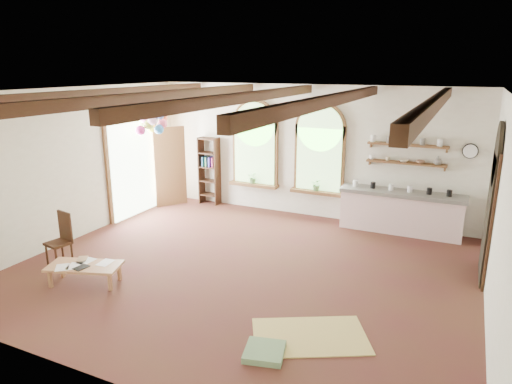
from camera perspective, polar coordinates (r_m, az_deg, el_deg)
The scene contains 27 objects.
floor at distance 8.55m, azimuth -1.42°, elevation -9.49°, with size 8.00×8.00×0.00m, color #4E2320.
ceiling_beams at distance 7.77m, azimuth -1.57°, elevation 11.72°, with size 6.20×6.80×0.18m, color #382312, non-canonical shape.
window_left at distance 11.62m, azimuth -0.14°, elevation 5.67°, with size 1.30×0.28×2.20m.
window_right at distance 11.01m, azimuth 7.93°, elevation 4.98°, with size 1.30×0.28×2.20m.
left_doorway at distance 11.72m, azimuth -14.98°, elevation 2.83°, with size 0.10×1.90×2.50m, color brown.
right_doorway at distance 8.81m, azimuth 27.07°, elevation -2.82°, with size 0.10×1.30×2.40m, color black.
kitchen_counter at distance 10.67m, azimuth 17.63°, elevation -2.35°, with size 2.68×0.62×0.94m.
wall_shelf_lower at distance 10.58m, azimuth 18.24°, elevation 3.47°, with size 1.70×0.24×0.04m, color brown.
wall_shelf_upper at distance 10.51m, azimuth 18.42°, elevation 5.60°, with size 1.70×0.24×0.04m, color brown.
wall_clock at distance 10.52m, azimuth 25.21°, elevation 4.65°, with size 0.32×0.32×0.04m, color black.
bookshelf at distance 12.27m, azimuth -5.86°, elevation 2.63°, with size 0.53×0.32×1.80m.
coffee_table at distance 8.39m, azimuth -20.65°, elevation -8.77°, with size 1.33×0.92×0.35m.
side_chair at distance 9.39m, azimuth -23.29°, elevation -6.58°, with size 0.46×0.46×0.99m.
floor_mat at distance 6.65m, azimuth 6.74°, elevation -17.44°, with size 1.56×0.96×0.02m, color #D2BF69.
floor_cushion at distance 6.24m, azimuth 1.07°, elevation -19.35°, with size 0.50×0.50×0.09m, color #67895F.
water_jug_a at distance 10.62m, azimuth 22.82°, elevation -4.35°, with size 0.27×0.27×0.53m.
water_jug_b at distance 10.68m, azimuth 22.85°, elevation -4.17°, with size 0.29×0.29×0.56m.
balloon_cluster at distance 11.14m, azimuth -12.92°, elevation 8.60°, with size 0.85×0.85×1.15m.
table_book at distance 8.62m, azimuth -21.44°, elevation -7.81°, with size 0.17×0.24×0.02m, color olive.
tablet at distance 8.27m, azimuth -21.01°, elevation -8.80°, with size 0.17×0.24×0.01m, color black.
potted_plant_left at distance 11.68m, azimuth -0.36°, elevation 1.81°, with size 0.27×0.23×0.30m, color #598C4C.
potted_plant_right at distance 11.08m, azimuth 7.61°, elevation 0.91°, with size 0.27×0.23×0.30m, color #598C4C.
shelf_cup_a at distance 10.68m, azimuth 14.28°, elevation 4.25°, with size 0.12×0.10×0.10m, color white.
shelf_cup_b at distance 10.62m, azimuth 16.13°, elevation 4.05°, with size 0.10×0.10×0.09m, color beige.
shelf_bowl_a at distance 10.58m, azimuth 17.99°, elevation 3.74°, with size 0.22×0.22×0.05m, color beige.
shelf_bowl_b at distance 10.54m, azimuth 19.87°, elevation 3.56°, with size 0.20×0.20×0.06m, color #8C664C.
shelf_vase at distance 10.51m, azimuth 21.80°, elevation 3.70°, with size 0.18×0.18×0.19m, color slate.
Camera 1 is at (3.47, -6.93, 3.60)m, focal length 32.00 mm.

